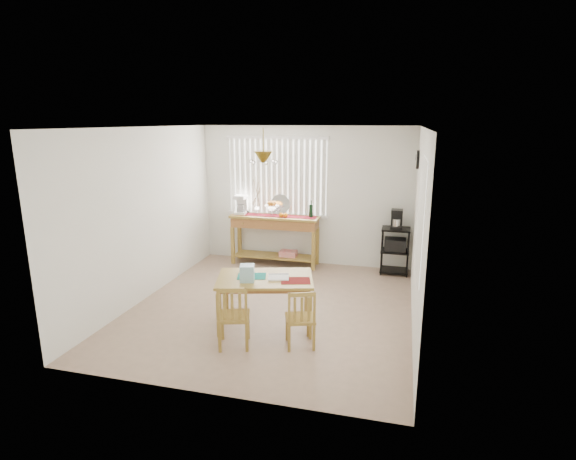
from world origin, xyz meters
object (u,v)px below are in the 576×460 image
(chair_right, at_px, (301,319))
(wire_cart, at_px, (395,246))
(cart_items, at_px, (397,219))
(dining_table, at_px, (265,283))
(chair_left, at_px, (234,316))
(sideboard, at_px, (275,228))

(chair_right, bearing_deg, wire_cart, 71.47)
(wire_cart, height_order, cart_items, cart_items)
(chair_right, bearing_deg, dining_table, 140.73)
(dining_table, height_order, chair_left, chair_left)
(cart_items, xyz_separation_m, dining_table, (-1.62, -2.59, -0.40))
(chair_left, xyz_separation_m, chair_right, (0.78, 0.21, -0.03))
(wire_cart, xyz_separation_m, chair_right, (-1.03, -3.06, -0.13))
(cart_items, relative_size, dining_table, 0.24)
(sideboard, height_order, chair_right, sideboard)
(wire_cart, distance_m, dining_table, 3.05)
(wire_cart, bearing_deg, chair_left, -118.91)
(chair_left, height_order, chair_right, chair_left)
(sideboard, distance_m, cart_items, 2.24)
(dining_table, bearing_deg, chair_right, -39.27)
(sideboard, relative_size, wire_cart, 2.01)
(cart_items, height_order, dining_table, cart_items)
(sideboard, height_order, wire_cart, sideboard)
(sideboard, bearing_deg, wire_cart, 0.15)
(cart_items, distance_m, dining_table, 3.08)
(dining_table, xyz_separation_m, chair_left, (-0.18, -0.69, -0.20))
(cart_items, relative_size, chair_right, 0.46)
(cart_items, bearing_deg, dining_table, -122.12)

